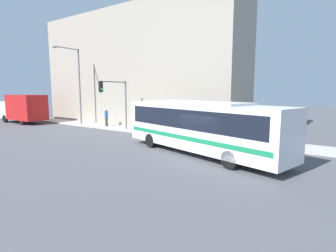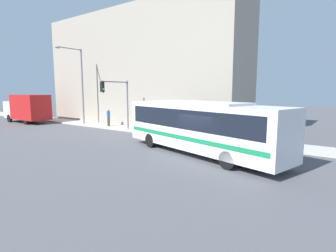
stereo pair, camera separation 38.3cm
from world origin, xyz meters
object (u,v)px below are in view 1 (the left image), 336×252
object	(u,v)px
street_lamp	(76,80)
city_bus	(200,124)
fire_hydrant	(201,132)
pedestrian_near_corner	(106,117)
traffic_light_pole	(116,96)
delivery_truck	(23,108)

from	to	relation	value
street_lamp	city_bus	bearing A→B (deg)	-103.49
fire_hydrant	pedestrian_near_corner	bearing A→B (deg)	88.01
city_bus	traffic_light_pole	distance (m)	10.84
street_lamp	pedestrian_near_corner	size ratio (longest dim) A/B	4.54
delivery_truck	fire_hydrant	world-z (taller)	delivery_truck
delivery_truck	pedestrian_near_corner	xyz separation A→B (m)	(2.75, -11.12, -0.71)
delivery_truck	pedestrian_near_corner	distance (m)	11.48
fire_hydrant	street_lamp	bearing A→B (deg)	90.57
traffic_light_pole	street_lamp	xyz separation A→B (m)	(0.91, 6.95, 1.63)
traffic_light_pole	street_lamp	distance (m)	7.20
city_bus	street_lamp	bearing A→B (deg)	91.95
city_bus	delivery_truck	size ratio (longest dim) A/B	1.66
traffic_light_pole	pedestrian_near_corner	size ratio (longest dim) A/B	2.57
city_bus	traffic_light_pole	size ratio (longest dim) A/B	2.49
street_lamp	fire_hydrant	bearing A→B (deg)	-89.43
fire_hydrant	traffic_light_pole	size ratio (longest dim) A/B	0.18
delivery_truck	traffic_light_pole	bearing A→B (deg)	-84.72
delivery_truck	street_lamp	bearing A→B (deg)	-72.84
fire_hydrant	traffic_light_pole	bearing A→B (deg)	97.46
traffic_light_pole	pedestrian_near_corner	distance (m)	4.04
city_bus	delivery_truck	distance (m)	24.44
city_bus	pedestrian_near_corner	xyz separation A→B (m)	(4.66, 13.25, -0.75)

